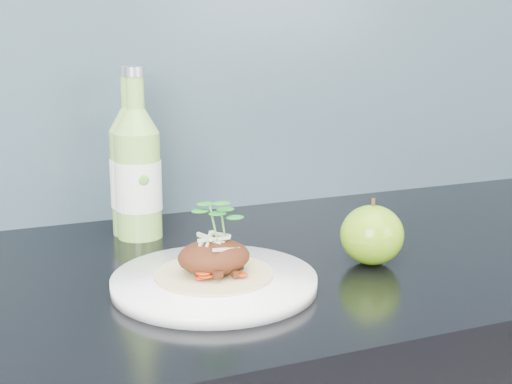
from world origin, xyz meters
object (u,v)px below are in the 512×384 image
green_apple (372,235)px  cider_bottle_left (133,171)px  dinner_plate (214,282)px  cider_bottle_right (138,174)px

green_apple → cider_bottle_left: bearing=134.1°
dinner_plate → cider_bottle_left: size_ratio=1.25×
dinner_plate → green_apple: bearing=1.4°
cider_bottle_left → green_apple: bearing=-40.4°
dinner_plate → green_apple: 0.23m
green_apple → cider_bottle_right: size_ratio=0.42×
green_apple → cider_bottle_left: size_ratio=0.42×
dinner_plate → green_apple: (0.22, 0.01, 0.03)m
dinner_plate → green_apple: size_ratio=2.99×
dinner_plate → cider_bottle_left: (-0.03, 0.27, 0.09)m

